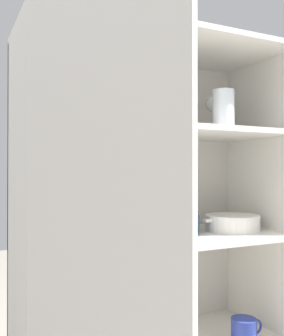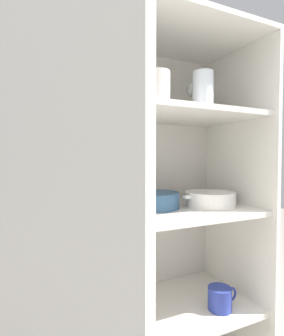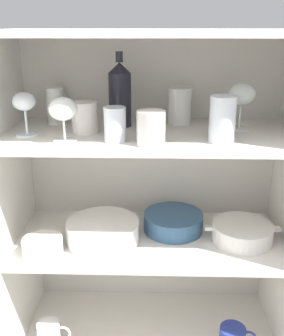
% 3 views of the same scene
% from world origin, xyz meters
% --- Properties ---
extents(cupboard_back_panel, '(0.97, 0.02, 1.41)m').
position_xyz_m(cupboard_back_panel, '(0.00, 0.41, 0.70)').
color(cupboard_back_panel, silver).
rests_on(cupboard_back_panel, ground_plane).
extents(cupboard_side_left, '(0.02, 0.44, 1.41)m').
position_xyz_m(cupboard_side_left, '(-0.47, 0.20, 0.70)').
color(cupboard_side_left, white).
rests_on(cupboard_side_left, ground_plane).
extents(cupboard_side_right, '(0.02, 0.44, 1.41)m').
position_xyz_m(cupboard_side_right, '(0.47, 0.20, 0.70)').
color(cupboard_side_right, white).
rests_on(cupboard_side_right, ground_plane).
extents(cupboard_top_panel, '(0.97, 0.44, 0.02)m').
position_xyz_m(cupboard_top_panel, '(0.00, 0.20, 1.42)').
color(cupboard_top_panel, white).
rests_on(cupboard_top_panel, cupboard_side_left).
extents(shelf_board_lower, '(0.93, 0.40, 0.02)m').
position_xyz_m(shelf_board_lower, '(0.00, 0.20, 0.33)').
color(shelf_board_lower, silver).
extents(shelf_board_middle, '(0.93, 0.40, 0.02)m').
position_xyz_m(shelf_board_middle, '(0.00, 0.20, 0.72)').
color(shelf_board_middle, silver).
extents(shelf_board_upper, '(0.93, 0.40, 0.02)m').
position_xyz_m(shelf_board_upper, '(0.00, 0.20, 1.10)').
color(shelf_board_upper, silver).
extents(tumbler_glass_0, '(0.08, 0.08, 0.12)m').
position_xyz_m(tumbler_glass_0, '(0.10, 0.32, 1.18)').
color(tumbler_glass_0, white).
rests_on(tumbler_glass_0, shelf_board_upper).
extents(tumbler_glass_1, '(0.06, 0.06, 0.12)m').
position_xyz_m(tumbler_glass_1, '(-0.33, 0.32, 1.17)').
color(tumbler_glass_1, white).
rests_on(tumbler_glass_1, shelf_board_upper).
extents(tumbler_glass_2, '(0.08, 0.08, 0.10)m').
position_xyz_m(tumbler_glass_2, '(-0.21, 0.19, 1.16)').
color(tumbler_glass_2, silver).
rests_on(tumbler_glass_2, shelf_board_upper).
extents(tumbler_glass_3, '(0.08, 0.08, 0.10)m').
position_xyz_m(tumbler_glass_3, '(-0.00, 0.06, 1.16)').
color(tumbler_glass_3, silver).
rests_on(tumbler_glass_3, shelf_board_upper).
extents(tumbler_glass_4, '(0.06, 0.06, 0.10)m').
position_xyz_m(tumbler_glass_4, '(-0.11, 0.10, 1.16)').
color(tumbler_glass_4, white).
rests_on(tumbler_glass_4, shelf_board_upper).
extents(tumbler_glass_5, '(0.08, 0.08, 0.14)m').
position_xyz_m(tumbler_glass_5, '(0.21, 0.10, 1.18)').
color(tumbler_glass_5, white).
rests_on(tumbler_glass_5, shelf_board_upper).
extents(wine_glass_0, '(0.09, 0.09, 0.15)m').
position_xyz_m(wine_glass_0, '(0.29, 0.25, 1.22)').
color(wine_glass_0, white).
rests_on(wine_glass_0, shelf_board_upper).
extents(wine_glass_1, '(0.08, 0.08, 0.13)m').
position_xyz_m(wine_glass_1, '(-0.25, 0.08, 1.21)').
color(wine_glass_1, white).
rests_on(wine_glass_1, shelf_board_upper).
extents(wine_glass_2, '(0.07, 0.07, 0.13)m').
position_xyz_m(wine_glass_2, '(-0.39, 0.15, 1.21)').
color(wine_glass_2, white).
rests_on(wine_glass_2, shelf_board_upper).
extents(wine_bottle, '(0.08, 0.08, 0.25)m').
position_xyz_m(wine_bottle, '(-0.11, 0.29, 1.22)').
color(wine_bottle, black).
rests_on(wine_bottle, shelf_board_upper).
extents(plate_stack_white, '(0.25, 0.25, 0.07)m').
position_xyz_m(plate_stack_white, '(-0.16, 0.17, 0.77)').
color(plate_stack_white, white).
rests_on(plate_stack_white, shelf_board_middle).
extents(mixing_bowl_large, '(0.21, 0.21, 0.06)m').
position_xyz_m(mixing_bowl_large, '(0.08, 0.26, 0.77)').
color(mixing_bowl_large, '#33567A').
rests_on(mixing_bowl_large, shelf_board_middle).
extents(serving_bowl_small, '(0.13, 0.13, 0.06)m').
position_xyz_m(serving_bowl_small, '(-0.35, 0.08, 0.76)').
color(serving_bowl_small, silver).
rests_on(serving_bowl_small, shelf_board_middle).
extents(casserole_dish, '(0.26, 0.21, 0.06)m').
position_xyz_m(casserole_dish, '(0.32, 0.19, 0.76)').
color(casserole_dish, white).
rests_on(casserole_dish, shelf_board_middle).
extents(coffee_mug_extra_1, '(0.12, 0.08, 0.09)m').
position_xyz_m(coffee_mug_extra_1, '(-0.36, 0.10, 0.39)').
color(coffee_mug_extra_1, white).
rests_on(coffee_mug_extra_1, shelf_board_lower).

